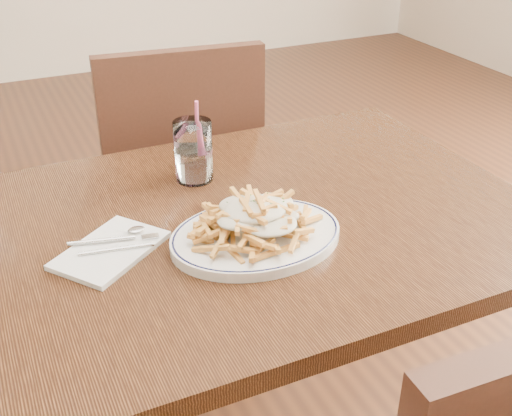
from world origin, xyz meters
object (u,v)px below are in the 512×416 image
fries_plate (256,236)px  loaded_fries (256,215)px  chair_far (180,179)px  table (232,253)px  water_glass (194,155)px

fries_plate → loaded_fries: 0.05m
chair_far → loaded_fries: chair_far is taller
table → water_glass: (-0.00, 0.19, 0.14)m
water_glass → fries_plate: bearing=-87.2°
table → chair_far: bearing=81.4°
table → chair_far: chair_far is taller
chair_far → water_glass: 0.52m
loaded_fries → water_glass: bearing=92.8°
chair_far → loaded_fries: 0.77m
table → water_glass: 0.24m
chair_far → fries_plate: (-0.08, -0.71, 0.23)m
chair_far → fries_plate: chair_far is taller
chair_far → fries_plate: 0.75m
loaded_fries → water_glass: (-0.01, 0.29, 0.00)m
water_glass → table: bearing=-88.8°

